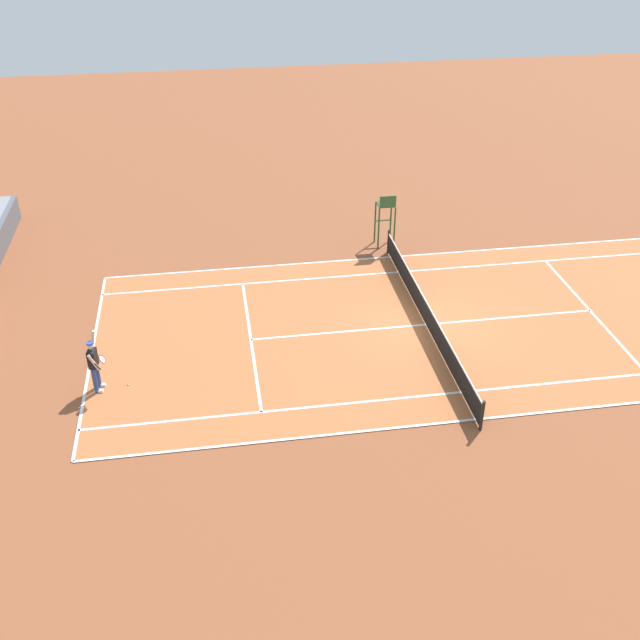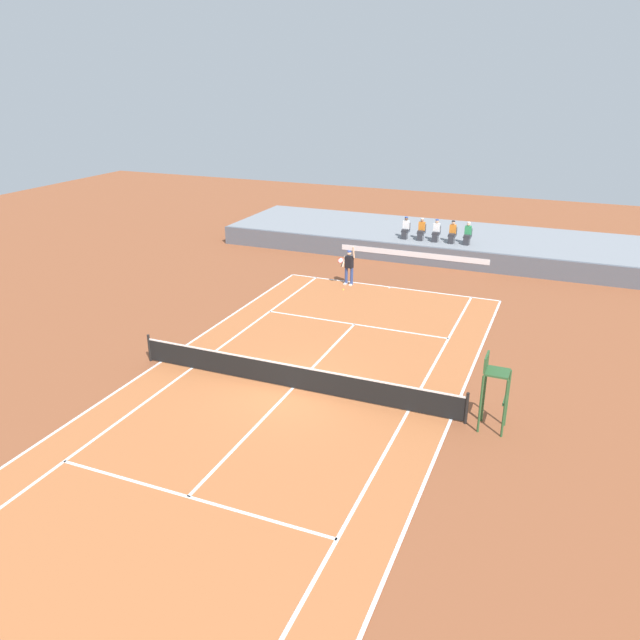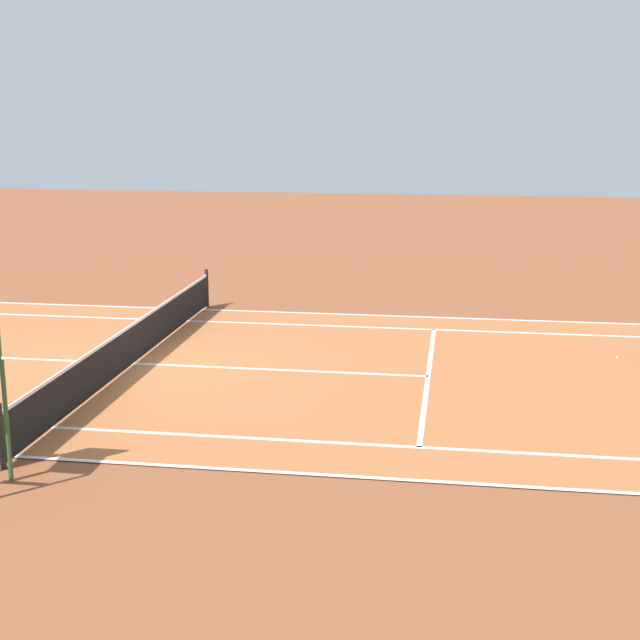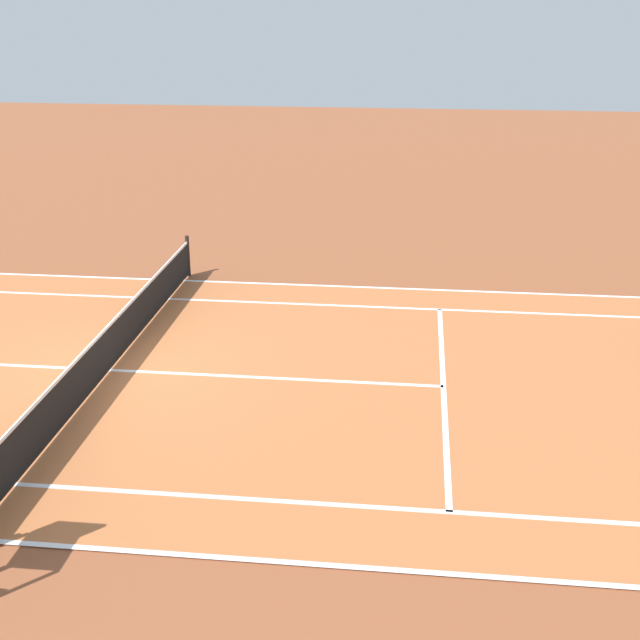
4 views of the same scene
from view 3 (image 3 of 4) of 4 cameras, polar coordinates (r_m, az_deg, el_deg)
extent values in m
plane|color=brown|center=(20.47, -11.47, -2.74)|extent=(80.00, 80.00, 0.00)
cube|color=#B76638|center=(20.47, -11.47, -2.71)|extent=(10.98, 23.78, 0.02)
cube|color=white|center=(25.53, -7.30, 0.66)|extent=(0.10, 23.78, 0.01)
cube|color=white|center=(15.70, -18.34, -8.07)|extent=(0.10, 23.78, 0.01)
cube|color=white|center=(24.24, -8.18, -0.05)|extent=(0.10, 23.78, 0.01)
cube|color=white|center=(16.85, -16.24, -6.44)|extent=(0.10, 23.78, 0.01)
cube|color=white|center=(19.27, 6.75, -3.50)|extent=(8.22, 0.10, 0.01)
cube|color=white|center=(20.47, -11.47, -2.68)|extent=(0.10, 12.80, 0.01)
cylinder|color=black|center=(25.84, -7.06, 1.98)|extent=(0.10, 0.10, 1.07)
cylinder|color=black|center=(15.15, -19.24, -6.85)|extent=(0.10, 0.10, 1.07)
cube|color=black|center=(20.35, -11.53, -1.44)|extent=(11.78, 0.02, 0.84)
cube|color=white|center=(20.25, -11.59, -0.29)|extent=(11.78, 0.03, 0.06)
sphere|color=#D1E533|center=(21.55, 18.04, -2.24)|extent=(0.07, 0.07, 0.07)
cylinder|color=#2D562D|center=(14.49, -18.94, -6.00)|extent=(0.07, 0.07, 1.90)
camera|label=1|loc=(41.76, 10.18, 25.66)|focal=42.13mm
camera|label=2|loc=(26.63, -60.98, 16.65)|focal=34.76mm
camera|label=4|loc=(4.35, -8.64, 31.22)|focal=47.89mm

